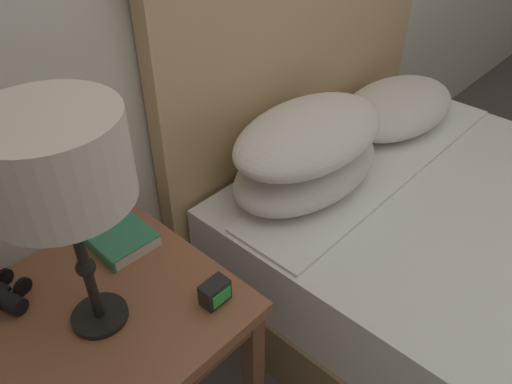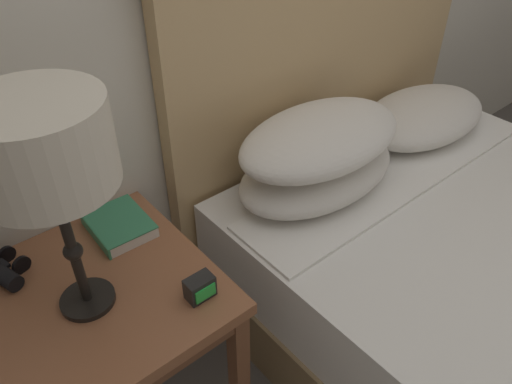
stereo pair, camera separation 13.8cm
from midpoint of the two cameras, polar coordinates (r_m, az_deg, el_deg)
name	(u,v)px [view 2 (the right image)]	position (r m, az deg, el deg)	size (l,w,h in m)	color
nightstand	(97,312)	(1.35, -14.88, -13.28)	(0.58, 0.58, 0.58)	brown
table_lamp	(42,150)	(1.00, -19.74, 4.42)	(0.28, 0.28, 0.53)	black
book_on_nightstand	(119,225)	(1.43, -12.79, -3.86)	(0.16, 0.19, 0.04)	silver
alarm_clock	(200,288)	(1.22, -3.15, -11.03)	(0.07, 0.05, 0.06)	black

